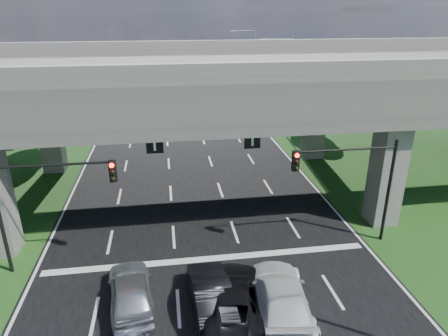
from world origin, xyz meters
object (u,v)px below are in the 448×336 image
object	(u,v)px
car_trailing	(232,298)
streetlight_far	(286,80)
car_dark	(211,294)
car_white	(280,297)
car_silver	(131,290)
signal_left	(43,194)
signal_right	(354,175)
streetlight_beyond	(251,61)

from	to	relation	value
car_trailing	streetlight_far	bearing A→B (deg)	-103.56
car_dark	car_white	bearing A→B (deg)	162.30
streetlight_far	car_white	world-z (taller)	streetlight_far
car_white	car_dark	bearing A→B (deg)	-7.78
car_silver	signal_left	bearing A→B (deg)	-48.41
signal_right	car_white	xyz separation A→B (m)	(-5.29, -4.92, -3.33)
car_dark	car_white	size ratio (longest dim) A/B	0.81
signal_right	signal_left	size ratio (longest dim) A/B	1.00
signal_left	car_white	bearing A→B (deg)	-25.42
car_silver	car_trailing	world-z (taller)	car_silver
signal_right	streetlight_beyond	bearing A→B (deg)	86.39
signal_left	streetlight_beyond	world-z (taller)	streetlight_beyond
signal_right	car_silver	world-z (taller)	signal_right
streetlight_beyond	car_white	xyz separation A→B (m)	(-7.57, -40.98, -4.99)
streetlight_beyond	car_trailing	xyz separation A→B (m)	(-9.59, -40.62, -5.06)
streetlight_beyond	car_silver	xyz separation A→B (m)	(-13.94, -39.50, -5.03)
signal_right	car_white	size ratio (longest dim) A/B	1.05
streetlight_beyond	car_dark	size ratio (longest dim) A/B	2.15
car_dark	car_trailing	world-z (taller)	car_dark
car_white	signal_right	bearing A→B (deg)	-130.05
streetlight_far	car_trailing	xyz separation A→B (m)	(-9.59, -24.62, -5.06)
signal_left	car_trailing	distance (m)	10.09
streetlight_beyond	car_silver	world-z (taller)	streetlight_beyond
streetlight_far	signal_left	bearing A→B (deg)	-131.78
car_silver	car_dark	world-z (taller)	car_silver
streetlight_far	car_white	distance (m)	26.57
signal_right	streetlight_beyond	size ratio (longest dim) A/B	0.60
streetlight_far	streetlight_beyond	bearing A→B (deg)	90.00
signal_right	streetlight_far	bearing A→B (deg)	83.53
signal_right	streetlight_far	world-z (taller)	streetlight_far
signal_right	car_dark	distance (m)	9.79
signal_left	car_white	xyz separation A→B (m)	(10.35, -4.92, -3.33)
streetlight_beyond	car_trailing	distance (m)	42.04
signal_left	car_silver	size ratio (longest dim) A/B	1.30
streetlight_beyond	car_dark	xyz separation A→B (m)	(-10.46, -40.21, -5.05)
streetlight_beyond	car_silver	bearing A→B (deg)	-109.43
signal_left	car_silver	xyz separation A→B (m)	(3.99, -3.44, -3.37)
streetlight_beyond	car_silver	distance (m)	42.19
car_trailing	car_dark	bearing A→B (deg)	-17.11
streetlight_far	streetlight_beyond	world-z (taller)	same
signal_right	car_trailing	world-z (taller)	signal_right
car_dark	car_trailing	bearing A→B (deg)	152.30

